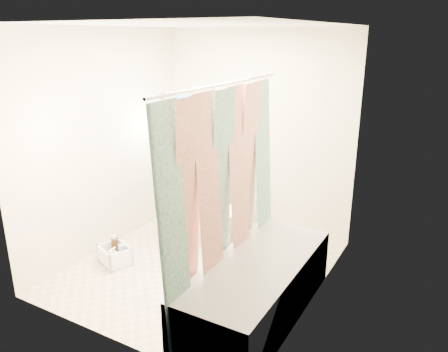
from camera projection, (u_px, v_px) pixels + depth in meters
The scene contains 14 objects.
floor at pixel (200, 267), 4.56m from camera, with size 2.60×2.60×0.00m, color tan.
ceiling at pixel (196, 24), 3.82m from camera, with size 2.40×2.60×0.02m, color silver.
wall_back at pixel (257, 132), 5.26m from camera, with size 2.40×0.02×2.40m, color beige.
wall_front at pixel (100, 199), 3.11m from camera, with size 2.40×0.02×2.40m, color beige.
wall_left at pixel (106, 142), 4.75m from camera, with size 0.02×2.60×2.40m, color beige.
wall_right at pixel (320, 175), 3.62m from camera, with size 0.02×2.60×2.40m, color beige.
bathtub at pixel (257, 286), 3.72m from camera, with size 0.70×1.75×0.50m.
curtain_rod at pixel (224, 84), 3.36m from camera, with size 0.02×0.02×1.90m, color silver.
shower_curtain at pixel (224, 197), 3.65m from camera, with size 0.06×1.75×1.80m, color white.
toilet at pixel (228, 213), 5.08m from camera, with size 0.38×0.66×0.68m, color white.
tank_lid at pixel (222, 211), 4.98m from camera, with size 0.41×0.18×0.03m, color white.
tank_internals at pixel (233, 181), 5.15m from camera, with size 0.17×0.05×0.22m.
plumber at pixel (182, 174), 4.78m from camera, with size 0.63×0.41×1.72m, color #0F289A.
cleaning_caddy at pixel (115, 256), 4.60m from camera, with size 0.40×0.37×0.25m.
Camera 1 is at (2.21, -3.39, 2.31)m, focal length 35.00 mm.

